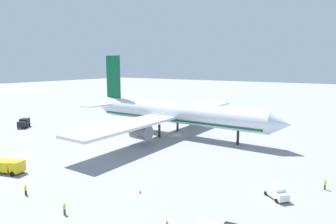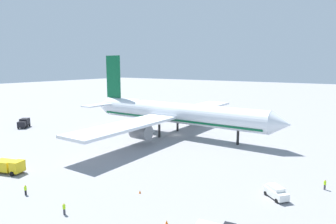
# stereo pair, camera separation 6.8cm
# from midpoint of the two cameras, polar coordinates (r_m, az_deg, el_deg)

# --- Properties ---
(ground_plane) EXTENTS (600.00, 600.00, 0.00)m
(ground_plane) POSITION_cam_midpoint_polar(r_m,az_deg,el_deg) (89.45, 1.62, -4.51)
(ground_plane) COLOR gray
(airliner) EXTENTS (66.09, 72.72, 24.19)m
(airliner) POSITION_cam_midpoint_polar(r_m,az_deg,el_deg) (88.77, 0.84, -0.22)
(airliner) COLOR silver
(airliner) RESTS_ON ground
(service_truck_0) EXTENTS (6.38, 4.07, 2.62)m
(service_truck_0) POSITION_cam_midpoint_polar(r_m,az_deg,el_deg) (66.54, -28.44, -9.15)
(service_truck_0) COLOR yellow
(service_truck_0) RESTS_ON ground
(service_truck_1) EXTENTS (5.13, 5.51, 2.99)m
(service_truck_1) POSITION_cam_midpoint_polar(r_m,az_deg,el_deg) (111.30, -26.12, -1.91)
(service_truck_1) COLOR black
(service_truck_1) RESTS_ON ground
(service_van) EXTENTS (4.48, 4.17, 1.97)m
(service_van) POSITION_cam_midpoint_polar(r_m,az_deg,el_deg) (51.51, 20.14, -14.31)
(service_van) COLOR white
(service_van) RESTS_ON ground
(baggage_cart_0) EXTENTS (2.30, 3.16, 1.28)m
(baggage_cart_0) POSITION_cam_midpoint_polar(r_m,az_deg,el_deg) (143.48, 6.57, 0.88)
(baggage_cart_0) COLOR gray
(baggage_cart_0) RESTS_ON ground
(ground_worker_0) EXTENTS (0.40, 0.40, 1.72)m
(ground_worker_0) POSITION_cam_midpoint_polar(r_m,az_deg,el_deg) (54.82, -25.87, -13.41)
(ground_worker_0) COLOR black
(ground_worker_0) RESTS_ON ground
(ground_worker_3) EXTENTS (0.57, 0.57, 1.75)m
(ground_worker_3) POSITION_cam_midpoint_polar(r_m,az_deg,el_deg) (46.28, -19.46, -17.22)
(ground_worker_3) COLOR #3F3F47
(ground_worker_3) RESTS_ON ground
(ground_worker_4) EXTENTS (0.57, 0.57, 1.78)m
(ground_worker_4) POSITION_cam_midpoint_polar(r_m,az_deg,el_deg) (58.06, 28.07, -12.28)
(ground_worker_4) COLOR #3F3F47
(ground_worker_4) RESTS_ON ground
(traffic_cone_1) EXTENTS (0.36, 0.36, 0.55)m
(traffic_cone_1) POSITION_cam_midpoint_polar(r_m,az_deg,el_deg) (50.68, -5.45, -15.10)
(traffic_cone_1) COLOR orange
(traffic_cone_1) RESTS_ON ground
(traffic_cone_2) EXTENTS (0.36, 0.36, 0.55)m
(traffic_cone_2) POSITION_cam_midpoint_polar(r_m,az_deg,el_deg) (41.98, -0.26, -20.50)
(traffic_cone_2) COLOR orange
(traffic_cone_2) RESTS_ON ground
(traffic_cone_3) EXTENTS (0.36, 0.36, 0.55)m
(traffic_cone_3) POSITION_cam_midpoint_polar(r_m,az_deg,el_deg) (127.86, 10.20, -0.40)
(traffic_cone_3) COLOR orange
(traffic_cone_3) RESTS_ON ground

